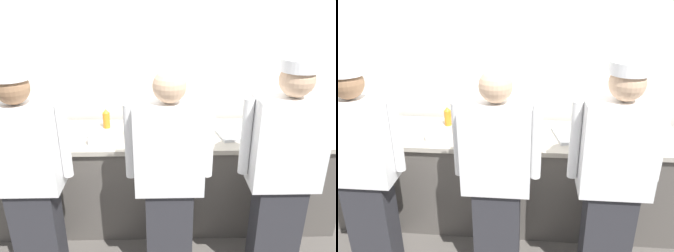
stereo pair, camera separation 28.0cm
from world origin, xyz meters
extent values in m
plane|color=#514C47|center=(0.00, 0.00, 0.00)|extent=(9.00, 9.00, 0.00)
cube|color=silver|center=(0.00, 0.83, 1.50)|extent=(5.03, 0.10, 3.00)
cube|color=#56514C|center=(0.00, 0.36, 0.42)|extent=(3.14, 0.63, 0.84)
cube|color=#A8A093|center=(0.00, 0.36, 0.86)|extent=(3.21, 0.68, 0.04)
cube|color=#2D2D33|center=(-0.87, -0.30, 0.39)|extent=(0.32, 0.20, 0.77)
cube|color=white|center=(-0.87, -0.30, 1.08)|extent=(0.45, 0.24, 0.61)
cylinder|color=white|center=(-0.61, -0.26, 1.11)|extent=(0.07, 0.07, 0.52)
sphere|color=#8C6647|center=(-0.87, -0.30, 1.49)|extent=(0.21, 0.21, 0.21)
cylinder|color=white|center=(-0.87, -0.30, 1.58)|extent=(0.22, 0.22, 0.07)
cube|color=#2D2D33|center=(0.09, -0.33, 0.39)|extent=(0.32, 0.20, 0.78)
cube|color=white|center=(0.09, -0.33, 1.08)|extent=(0.45, 0.24, 0.62)
cylinder|color=white|center=(-0.17, -0.29, 1.12)|extent=(0.07, 0.07, 0.52)
cylinder|color=white|center=(0.35, -0.29, 1.12)|extent=(0.07, 0.07, 0.52)
sphere|color=tan|center=(0.09, -0.33, 1.50)|extent=(0.21, 0.21, 0.21)
cube|color=#2D2D33|center=(0.87, -0.33, 0.40)|extent=(0.33, 0.20, 0.80)
cube|color=white|center=(0.87, -0.33, 1.11)|extent=(0.46, 0.24, 0.63)
cylinder|color=white|center=(0.60, -0.29, 1.14)|extent=(0.07, 0.07, 0.54)
cylinder|color=white|center=(1.13, -0.29, 1.14)|extent=(0.07, 0.07, 0.54)
sphere|color=tan|center=(0.87, -0.33, 1.54)|extent=(0.22, 0.22, 0.22)
cylinder|color=white|center=(0.87, -0.33, 1.63)|extent=(0.23, 0.23, 0.08)
cylinder|color=white|center=(-1.28, 0.41, 0.89)|extent=(0.20, 0.20, 0.01)
cylinder|color=white|center=(-1.28, 0.41, 0.90)|extent=(0.20, 0.20, 0.01)
cylinder|color=white|center=(-1.28, 0.41, 0.91)|extent=(0.20, 0.20, 0.01)
cylinder|color=white|center=(-1.28, 0.41, 0.93)|extent=(0.20, 0.20, 0.01)
cylinder|color=white|center=(-1.28, 0.41, 0.94)|extent=(0.20, 0.20, 0.01)
cylinder|color=white|center=(-1.28, 0.41, 0.95)|extent=(0.20, 0.20, 0.01)
cylinder|color=#B7BABF|center=(-0.05, 0.33, 0.95)|extent=(0.40, 0.40, 0.14)
cube|color=#B7BABF|center=(0.74, 0.37, 0.90)|extent=(0.49, 0.42, 0.02)
cylinder|color=orange|center=(1.19, 0.43, 0.97)|extent=(0.06, 0.06, 0.18)
cone|color=orange|center=(1.19, 0.43, 1.08)|extent=(0.05, 0.05, 0.04)
cylinder|color=orange|center=(-0.45, 0.51, 0.96)|extent=(0.06, 0.06, 0.14)
cone|color=orange|center=(-0.45, 0.51, 1.04)|extent=(0.05, 0.05, 0.04)
cylinder|color=white|center=(1.23, 0.22, 0.91)|extent=(0.11, 0.11, 0.04)
cylinder|color=gold|center=(1.23, 0.22, 0.92)|extent=(0.09, 0.09, 0.01)
cylinder|color=white|center=(-1.06, 0.47, 0.91)|extent=(0.10, 0.10, 0.05)
cylinder|color=orange|center=(-1.06, 0.47, 0.92)|extent=(0.08, 0.08, 0.01)
cylinder|color=white|center=(-0.51, 0.16, 0.93)|extent=(0.09, 0.09, 0.09)
camera|label=1|loc=(0.04, -2.25, 2.04)|focal=35.06mm
camera|label=2|loc=(0.32, -2.24, 2.04)|focal=35.06mm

